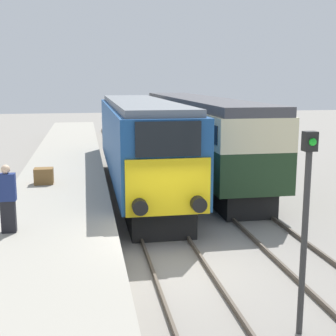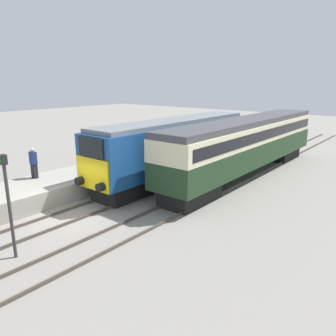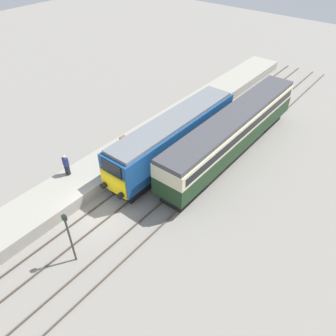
{
  "view_description": "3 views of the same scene",
  "coord_description": "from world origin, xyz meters",
  "px_view_note": "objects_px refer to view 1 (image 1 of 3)",
  "views": [
    {
      "loc": [
        -2.29,
        -11.27,
        4.87
      ],
      "look_at": [
        0.0,
        1.66,
        2.39
      ],
      "focal_mm": 50.0,
      "sensor_mm": 36.0,
      "label": 1
    },
    {
      "loc": [
        13.11,
        -8.45,
        6.41
      ],
      "look_at": [
        1.7,
        5.66,
        1.6
      ],
      "focal_mm": 35.0,
      "sensor_mm": 36.0,
      "label": 2
    },
    {
      "loc": [
        13.88,
        -9.47,
        17.18
      ],
      "look_at": [
        1.7,
        5.66,
        1.6
      ],
      "focal_mm": 35.0,
      "sensor_mm": 36.0,
      "label": 3
    }
  ],
  "objects_px": {
    "locomotive": "(140,142)",
    "signal_post": "(306,217)",
    "passenger_carriage": "(197,128)",
    "person_on_platform": "(7,199)",
    "luggage_crate": "(44,176)"
  },
  "relations": [
    {
      "from": "locomotive",
      "to": "passenger_carriage",
      "type": "distance_m",
      "value": 5.05
    },
    {
      "from": "person_on_platform",
      "to": "luggage_crate",
      "type": "xyz_separation_m",
      "value": [
        0.41,
        5.75,
        -0.59
      ]
    },
    {
      "from": "passenger_carriage",
      "to": "signal_post",
      "type": "xyz_separation_m",
      "value": [
        -1.7,
        -15.78,
        -0.06
      ]
    },
    {
      "from": "locomotive",
      "to": "signal_post",
      "type": "distance_m",
      "value": 12.16
    },
    {
      "from": "locomotive",
      "to": "passenger_carriage",
      "type": "relative_size",
      "value": 0.8
    },
    {
      "from": "person_on_platform",
      "to": "luggage_crate",
      "type": "distance_m",
      "value": 5.79
    },
    {
      "from": "locomotive",
      "to": "person_on_platform",
      "type": "bearing_deg",
      "value": -119.12
    },
    {
      "from": "signal_post",
      "to": "luggage_crate",
      "type": "relative_size",
      "value": 5.66
    },
    {
      "from": "locomotive",
      "to": "signal_post",
      "type": "relative_size",
      "value": 3.62
    },
    {
      "from": "passenger_carriage",
      "to": "signal_post",
      "type": "distance_m",
      "value": 15.87
    },
    {
      "from": "locomotive",
      "to": "luggage_crate",
      "type": "relative_size",
      "value": 20.49
    },
    {
      "from": "signal_post",
      "to": "luggage_crate",
      "type": "bearing_deg",
      "value": 119.13
    },
    {
      "from": "passenger_carriage",
      "to": "person_on_platform",
      "type": "bearing_deg",
      "value": -123.9
    },
    {
      "from": "locomotive",
      "to": "signal_post",
      "type": "xyz_separation_m",
      "value": [
        1.7,
        -12.04,
        0.11
      ]
    },
    {
      "from": "signal_post",
      "to": "luggage_crate",
      "type": "distance_m",
      "value": 11.55
    }
  ]
}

